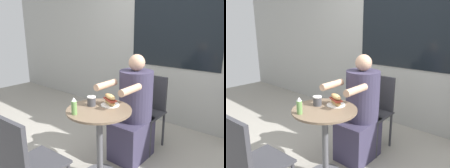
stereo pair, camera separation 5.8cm
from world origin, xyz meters
TOP-DOWN VIEW (x-y plane):
  - storefront_wall at (-0.00, 1.62)m, footprint 8.00×0.09m
  - cafe_table at (0.00, 0.00)m, footprint 0.60×0.60m
  - diner_chair at (0.05, 0.85)m, footprint 0.38×0.38m
  - seated_diner at (0.05, 0.50)m, footprint 0.37×0.66m
  - empty_chair_across at (-0.05, -0.73)m, footprint 0.40×0.40m
  - sandwich_on_plate at (0.01, 0.14)m, footprint 0.19×0.18m
  - drink_cup at (-0.12, 0.02)m, footprint 0.09×0.09m
  - condiment_bottle at (-0.08, -0.23)m, footprint 0.05×0.05m

SIDE VIEW (x-z plane):
  - seated_diner at x=0.05m, z-range -0.08..1.09m
  - cafe_table at x=0.00m, z-range 0.16..0.87m
  - diner_chair at x=0.05m, z-range 0.09..0.96m
  - empty_chair_across at x=-0.05m, z-range 0.09..0.96m
  - drink_cup at x=-0.12m, z-range 0.71..0.80m
  - sandwich_on_plate at x=0.01m, z-range 0.70..0.81m
  - condiment_bottle at x=-0.08m, z-range 0.71..0.86m
  - storefront_wall at x=0.00m, z-range 0.00..2.80m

